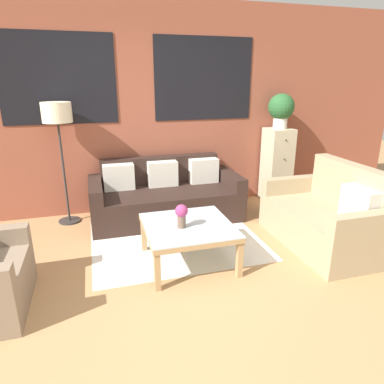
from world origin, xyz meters
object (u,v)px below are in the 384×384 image
(floor_lamp, at_px, (58,120))
(settee_vintage, at_px, (326,218))
(potted_plant, at_px, (281,109))
(drawer_cabinet, at_px, (277,165))
(couch_dark, at_px, (165,197))
(flower_vase, at_px, (182,214))
(coffee_table, at_px, (188,230))

(floor_lamp, bearing_deg, settee_vintage, -27.88)
(potted_plant, bearing_deg, drawer_cabinet, -90.00)
(drawer_cabinet, xyz_separation_m, potted_plant, (0.00, 0.00, 0.84))
(couch_dark, distance_m, drawer_cabinet, 1.81)
(couch_dark, bearing_deg, flower_vase, -95.07)
(couch_dark, distance_m, coffee_table, 1.28)
(potted_plant, bearing_deg, flower_vase, -140.98)
(floor_lamp, distance_m, flower_vase, 2.05)
(settee_vintage, xyz_separation_m, floor_lamp, (-2.83, 1.50, 1.02))
(coffee_table, xyz_separation_m, flower_vase, (-0.08, -0.05, 0.20))
(couch_dark, relative_size, coffee_table, 2.27)
(settee_vintage, bearing_deg, floor_lamp, 152.12)
(settee_vintage, bearing_deg, potted_plant, 81.89)
(drawer_cabinet, bearing_deg, coffee_table, -140.69)
(potted_plant, height_order, flower_vase, potted_plant)
(floor_lamp, bearing_deg, coffee_table, -50.14)
(coffee_table, bearing_deg, couch_dark, 88.27)
(coffee_table, distance_m, floor_lamp, 2.14)
(coffee_table, bearing_deg, settee_vintage, -0.99)
(flower_vase, bearing_deg, potted_plant, 39.02)
(floor_lamp, bearing_deg, couch_dark, -8.58)
(drawer_cabinet, relative_size, potted_plant, 2.22)
(coffee_table, bearing_deg, drawer_cabinet, 39.31)
(drawer_cabinet, bearing_deg, floor_lamp, -179.61)
(drawer_cabinet, bearing_deg, potted_plant, 90.00)
(settee_vintage, height_order, coffee_table, settee_vintage)
(drawer_cabinet, bearing_deg, flower_vase, -140.98)
(potted_plant, xyz_separation_m, flower_vase, (-1.90, -1.54, -0.83))
(couch_dark, bearing_deg, drawer_cabinet, 6.77)
(couch_dark, xyz_separation_m, potted_plant, (1.78, 0.21, 1.11))
(settee_vintage, bearing_deg, flower_vase, -179.29)
(coffee_table, distance_m, potted_plant, 2.57)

